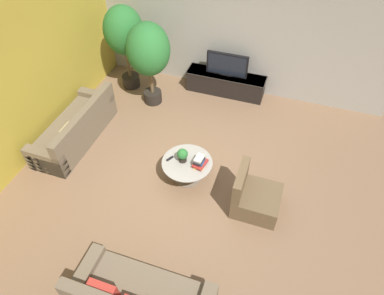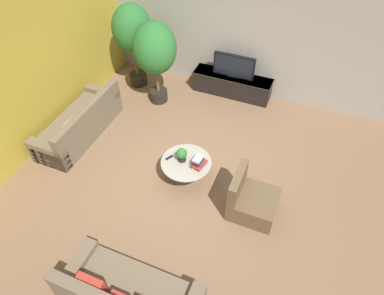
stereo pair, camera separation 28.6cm
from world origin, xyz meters
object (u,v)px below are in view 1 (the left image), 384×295
object	(u,v)px
couch_by_wall	(76,129)
potted_palm_corner	(148,52)
media_console	(226,83)
coffee_table	(187,167)
potted_palm_tall	(124,34)
television	(227,65)
armchair_wicker	(254,197)
potted_plant_tabletop	(182,155)

from	to	relation	value
couch_by_wall	potted_palm_corner	bearing A→B (deg)	150.04
media_console	potted_palm_corner	bearing A→B (deg)	-149.50
coffee_table	potted_palm_tall	bearing A→B (deg)	134.30
television	armchair_wicker	size ratio (longest dim) A/B	1.16
media_console	armchair_wicker	bearing A→B (deg)	-66.88
coffee_table	potted_palm_corner	bearing A→B (deg)	128.32
television	armchair_wicker	world-z (taller)	television
coffee_table	potted_plant_tabletop	size ratio (longest dim) A/B	3.44
armchair_wicker	potted_plant_tabletop	world-z (taller)	armchair_wicker
television	couch_by_wall	bearing A→B (deg)	-133.98
television	potted_palm_tall	distance (m)	2.49
television	potted_palm_tall	size ratio (longest dim) A/B	0.48
coffee_table	television	bearing A→B (deg)	90.53
coffee_table	couch_by_wall	bearing A→B (deg)	174.01
media_console	coffee_table	distance (m)	2.94
armchair_wicker	potted_plant_tabletop	distance (m)	1.49
media_console	potted_palm_corner	distance (m)	2.11
potted_palm_corner	couch_by_wall	bearing A→B (deg)	-119.96
armchair_wicker	potted_palm_tall	size ratio (longest dim) A/B	0.41
coffee_table	potted_palm_tall	size ratio (longest dim) A/B	0.46
television	couch_by_wall	distance (m)	3.74
media_console	potted_palm_corner	world-z (taller)	potted_palm_corner
potted_palm_tall	television	bearing A→B (deg)	11.89
media_console	potted_plant_tabletop	size ratio (longest dim) A/B	6.99
television	potted_palm_corner	size ratio (longest dim) A/B	0.50
potted_palm_tall	potted_plant_tabletop	bearing A→B (deg)	-46.69
potted_palm_tall	potted_palm_corner	bearing A→B (deg)	-28.32
coffee_table	potted_plant_tabletop	bearing A→B (deg)	171.70
potted_palm_tall	potted_plant_tabletop	size ratio (longest dim) A/B	7.51
coffee_table	potted_plant_tabletop	xyz separation A→B (m)	(-0.09, 0.01, 0.29)
media_console	potted_palm_tall	bearing A→B (deg)	-168.07
coffee_table	potted_palm_corner	world-z (taller)	potted_palm_corner
media_console	potted_plant_tabletop	world-z (taller)	potted_plant_tabletop
coffee_table	armchair_wicker	world-z (taller)	armchair_wicker
potted_palm_corner	armchair_wicker	bearing A→B (deg)	-37.79
armchair_wicker	potted_palm_tall	bearing A→B (deg)	54.05
media_console	coffee_table	bearing A→B (deg)	-89.47
media_console	potted_palm_corner	size ratio (longest dim) A/B	0.97
media_console	couch_by_wall	distance (m)	3.70
media_console	couch_by_wall	size ratio (longest dim) A/B	0.90
media_console	couch_by_wall	bearing A→B (deg)	-133.96
couch_by_wall	potted_palm_corner	world-z (taller)	potted_palm_corner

